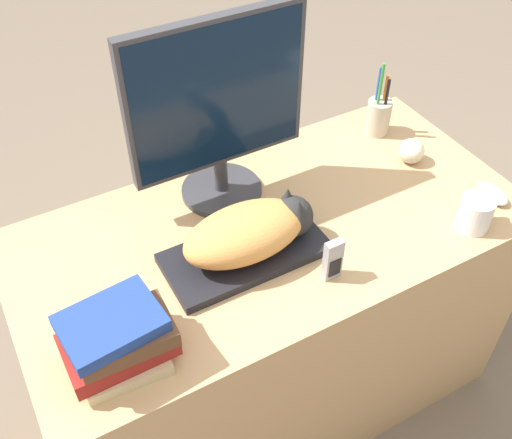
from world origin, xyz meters
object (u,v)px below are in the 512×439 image
(coffee_mug, at_px, (476,213))
(book_stack, at_px, (119,340))
(baseball, at_px, (412,151))
(phone, at_px, (333,260))
(cat, at_px, (253,230))
(computer_mouse, at_px, (492,194))
(keyboard, at_px, (245,253))
(pen_cup, at_px, (379,115))
(monitor, at_px, (218,106))

(coffee_mug, height_order, book_stack, book_stack)
(coffee_mug, relative_size, baseball, 1.58)
(phone, bearing_deg, cat, 129.72)
(cat, xyz_separation_m, computer_mouse, (0.66, -0.13, -0.07))
(computer_mouse, xyz_separation_m, book_stack, (-1.04, 0.00, 0.05))
(keyboard, height_order, pen_cup, pen_cup)
(keyboard, relative_size, computer_mouse, 3.99)
(baseball, bearing_deg, phone, -150.41)
(monitor, bearing_deg, baseball, -14.58)
(keyboard, height_order, computer_mouse, computer_mouse)
(computer_mouse, bearing_deg, phone, -177.89)
(coffee_mug, xyz_separation_m, book_stack, (-0.92, 0.06, 0.02))
(keyboard, bearing_deg, monitor, 76.34)
(monitor, xyz_separation_m, baseball, (0.54, -0.14, -0.24))
(coffee_mug, height_order, pen_cup, pen_cup)
(cat, xyz_separation_m, phone, (0.13, -0.15, -0.03))
(computer_mouse, xyz_separation_m, phone, (-0.53, -0.02, 0.04))
(cat, xyz_separation_m, monitor, (0.04, 0.24, 0.19))
(computer_mouse, bearing_deg, keyboard, 168.97)
(cat, height_order, book_stack, cat)
(keyboard, xyz_separation_m, pen_cup, (0.60, 0.26, 0.05))
(keyboard, distance_m, monitor, 0.36)
(coffee_mug, bearing_deg, book_stack, 176.50)
(monitor, bearing_deg, book_stack, -138.31)
(coffee_mug, distance_m, pen_cup, 0.45)
(cat, bearing_deg, book_stack, -160.92)
(coffee_mug, xyz_separation_m, baseball, (0.03, 0.29, -0.01))
(cat, relative_size, pen_cup, 1.41)
(monitor, height_order, pen_cup, monitor)
(computer_mouse, height_order, book_stack, book_stack)
(cat, distance_m, computer_mouse, 0.68)
(computer_mouse, distance_m, phone, 0.53)
(phone, bearing_deg, computer_mouse, 2.11)
(baseball, height_order, phone, phone)
(computer_mouse, relative_size, coffee_mug, 0.86)
(cat, relative_size, book_stack, 1.51)
(computer_mouse, distance_m, baseball, 0.25)
(pen_cup, height_order, phone, pen_cup)
(phone, bearing_deg, pen_cup, 42.80)
(monitor, xyz_separation_m, pen_cup, (0.54, 0.02, -0.22))
(computer_mouse, bearing_deg, cat, 168.63)
(keyboard, bearing_deg, baseball, 9.65)
(pen_cup, bearing_deg, computer_mouse, -78.26)
(coffee_mug, bearing_deg, monitor, 139.51)
(computer_mouse, relative_size, phone, 0.88)
(pen_cup, distance_m, baseball, 0.17)
(keyboard, relative_size, cat, 1.17)
(cat, height_order, baseball, cat)
(monitor, distance_m, computer_mouse, 0.77)
(cat, relative_size, phone, 3.00)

